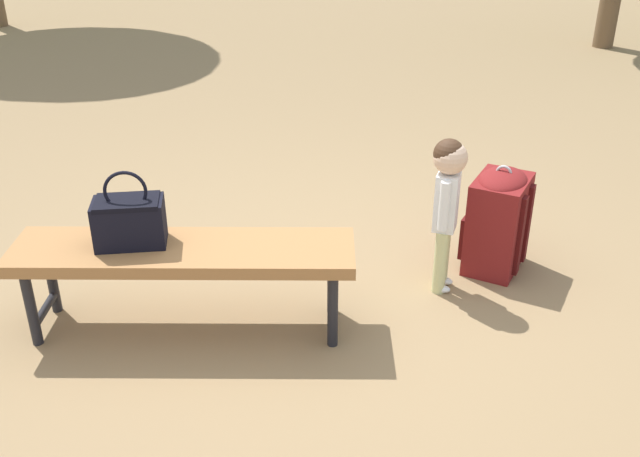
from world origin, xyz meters
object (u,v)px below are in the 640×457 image
Objects in this scene: park_bench at (183,257)px; child_standing at (447,193)px; backpack_large at (498,218)px; handbag at (129,220)px.

child_standing reaches higher than park_bench.
park_bench is at bearing -176.29° from backpack_large.
handbag is at bearing 176.20° from child_standing.
child_standing is 1.37× the size of backpack_large.
child_standing is (1.33, -0.01, 0.17)m from park_bench.
backpack_large is (1.93, 0.02, -0.27)m from handbag.
park_bench is 1.96× the size of child_standing.
child_standing reaches higher than handbag.
child_standing is at bearing -3.80° from handbag.
park_bench is 0.30m from handbag.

